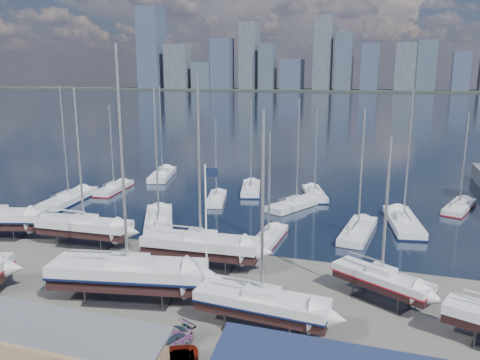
% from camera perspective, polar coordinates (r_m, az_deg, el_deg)
% --- Properties ---
extents(ground, '(1400.00, 1400.00, 0.00)m').
position_cam_1_polar(ground, '(40.80, -8.45, -13.05)').
color(ground, '#605E59').
rests_on(ground, ground).
extents(water, '(1400.00, 600.00, 0.40)m').
position_cam_1_polar(water, '(343.62, 15.58, 9.07)').
color(water, '#19233B').
rests_on(water, ground).
extents(far_shore, '(1400.00, 80.00, 2.20)m').
position_cam_1_polar(far_shore, '(603.21, 16.90, 10.37)').
color(far_shore, '#2D332D').
rests_on(far_shore, ground).
extents(skyline, '(639.14, 43.80, 107.69)m').
position_cam_1_polar(skyline, '(597.41, 16.34, 14.04)').
color(skyline, '#475166').
rests_on(skyline, far_shore).
extents(sailboat_cradle_2, '(10.28, 3.33, 16.54)m').
position_cam_1_polar(sailboat_cradle_2, '(51.97, -18.45, -5.41)').
color(sailboat_cradle_2, '#2D2D33').
rests_on(sailboat_cradle_2, ground).
extents(sailboat_cradle_3, '(12.90, 5.92, 19.82)m').
position_cam_1_polar(sailboat_cradle_3, '(38.72, -13.47, -11.03)').
color(sailboat_cradle_3, '#2D2D33').
rests_on(sailboat_cradle_3, ground).
extents(sailboat_cradle_4, '(11.15, 3.75, 17.78)m').
position_cam_1_polar(sailboat_cradle_4, '(44.06, -4.82, -7.92)').
color(sailboat_cradle_4, '#2D2D33').
rests_on(sailboat_cradle_4, ground).
extents(sailboat_cradle_5, '(9.70, 3.31, 15.46)m').
position_cam_1_polar(sailboat_cradle_5, '(33.70, 2.65, -14.81)').
color(sailboat_cradle_5, '#2D2D33').
rests_on(sailboat_cradle_5, ground).
extents(sailboat_cradle_6, '(8.11, 5.87, 13.21)m').
position_cam_1_polar(sailboat_cradle_6, '(39.14, 16.85, -11.51)').
color(sailboat_cradle_6, '#2D2D33').
rests_on(sailboat_cradle_6, ground).
extents(sailboat_moored_0, '(4.74, 11.81, 17.16)m').
position_cam_1_polar(sailboat_moored_0, '(70.93, -20.12, -2.33)').
color(sailboat_moored_0, black).
rests_on(sailboat_moored_0, water).
extents(sailboat_moored_1, '(3.72, 9.56, 13.92)m').
position_cam_1_polar(sailboat_moored_1, '(75.69, -15.09, -1.09)').
color(sailboat_moored_1, black).
rests_on(sailboat_moored_1, water).
extents(sailboat_moored_2, '(6.02, 11.49, 16.70)m').
position_cam_1_polar(sailboat_moored_2, '(83.93, -9.44, 0.49)').
color(sailboat_moored_2, black).
rests_on(sailboat_moored_2, water).
extents(sailboat_moored_3, '(7.97, 11.60, 17.01)m').
position_cam_1_polar(sailboat_moored_3, '(57.44, -9.85, -5.12)').
color(sailboat_moored_3, black).
rests_on(sailboat_moored_3, water).
extents(sailboat_moored_4, '(4.45, 8.61, 12.52)m').
position_cam_1_polar(sailboat_moored_4, '(67.09, -2.89, -2.37)').
color(sailboat_moored_4, black).
rests_on(sailboat_moored_4, water).
extents(sailboat_moored_5, '(5.17, 10.16, 14.63)m').
position_cam_1_polar(sailboat_moored_5, '(72.72, 1.34, -1.20)').
color(sailboat_moored_5, black).
rests_on(sailboat_moored_5, water).
extents(sailboat_moored_6, '(2.56, 8.40, 12.47)m').
position_cam_1_polar(sailboat_moored_6, '(51.24, 3.50, -7.14)').
color(sailboat_moored_6, black).
rests_on(sailboat_moored_6, water).
extents(sailboat_moored_7, '(6.97, 10.43, 15.40)m').
position_cam_1_polar(sailboat_moored_7, '(64.46, 6.91, -3.07)').
color(sailboat_moored_7, black).
rests_on(sailboat_moored_7, water).
extents(sailboat_moored_8, '(5.34, 9.51, 13.71)m').
position_cam_1_polar(sailboat_moored_8, '(70.54, 9.07, -1.79)').
color(sailboat_moored_8, black).
rests_on(sailboat_moored_8, water).
extents(sailboat_moored_9, '(3.78, 10.10, 14.90)m').
position_cam_1_polar(sailboat_moored_9, '(54.68, 14.18, -6.22)').
color(sailboat_moored_9, black).
rests_on(sailboat_moored_9, water).
extents(sailboat_moored_10, '(5.03, 11.63, 16.83)m').
position_cam_1_polar(sailboat_moored_10, '(59.37, 19.26, -5.07)').
color(sailboat_moored_10, black).
rests_on(sailboat_moored_10, water).
extents(sailboat_moored_11, '(5.31, 9.40, 13.56)m').
position_cam_1_polar(sailboat_moored_11, '(69.30, 25.16, -3.10)').
color(sailboat_moored_11, black).
rests_on(sailboat_moored_11, water).
extents(car_b, '(4.90, 3.20, 1.53)m').
position_cam_1_polar(car_b, '(35.79, -24.91, -16.63)').
color(car_b, gray).
rests_on(car_b, ground).
extents(car_d, '(3.45, 4.75, 1.28)m').
position_cam_1_polar(car_d, '(32.43, -9.31, -18.99)').
color(car_d, gray).
rests_on(car_d, ground).
extents(flagpole, '(1.01, 0.12, 11.42)m').
position_cam_1_polar(flagpole, '(34.42, -4.03, -6.09)').
color(flagpole, white).
rests_on(flagpole, ground).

